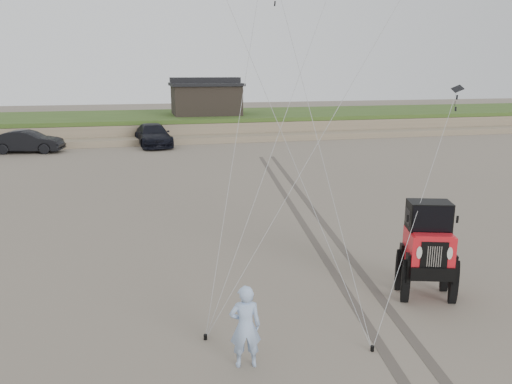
# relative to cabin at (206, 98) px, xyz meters

# --- Properties ---
(ground) EXTENTS (160.00, 160.00, 0.00)m
(ground) POSITION_rel_cabin_xyz_m (-2.00, -37.00, -3.24)
(ground) COLOR #6B6054
(ground) RESTS_ON ground
(dune_ridge) EXTENTS (160.00, 14.25, 1.73)m
(dune_ridge) POSITION_rel_cabin_xyz_m (-2.00, 0.50, -2.42)
(dune_ridge) COLOR #7A6B54
(dune_ridge) RESTS_ON ground
(cabin) EXTENTS (6.40, 5.40, 3.35)m
(cabin) POSITION_rel_cabin_xyz_m (0.00, 0.00, 0.00)
(cabin) COLOR black
(cabin) RESTS_ON dune_ridge
(truck_b) EXTENTS (5.02, 2.49, 1.58)m
(truck_b) POSITION_rel_cabin_xyz_m (-13.97, -8.46, -2.45)
(truck_b) COLOR black
(truck_b) RESTS_ON ground
(truck_c) EXTENTS (3.00, 5.99, 1.67)m
(truck_c) POSITION_rel_cabin_xyz_m (-5.16, -7.25, -2.40)
(truck_c) COLOR black
(truck_c) RESTS_ON ground
(jeep) EXTENTS (3.84, 5.86, 2.02)m
(jeep) POSITION_rel_cabin_xyz_m (0.60, -35.89, -2.23)
(jeep) COLOR red
(jeep) RESTS_ON ground
(man) EXTENTS (0.67, 0.48, 1.72)m
(man) POSITION_rel_cabin_xyz_m (-4.60, -37.82, -2.38)
(man) COLOR #96ACE8
(man) RESTS_ON ground
(stake_main) EXTENTS (0.08, 0.08, 0.12)m
(stake_main) POSITION_rel_cabin_xyz_m (-5.25, -36.65, -3.18)
(stake_main) COLOR black
(stake_main) RESTS_ON ground
(stake_aux) EXTENTS (0.08, 0.08, 0.12)m
(stake_aux) POSITION_rel_cabin_xyz_m (-1.90, -37.94, -3.18)
(stake_aux) COLOR black
(stake_aux) RESTS_ON ground
(tire_tracks) EXTENTS (5.22, 29.74, 0.01)m
(tire_tracks) POSITION_rel_cabin_xyz_m (0.00, -29.00, -3.23)
(tire_tracks) COLOR #4C443D
(tire_tracks) RESTS_ON ground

